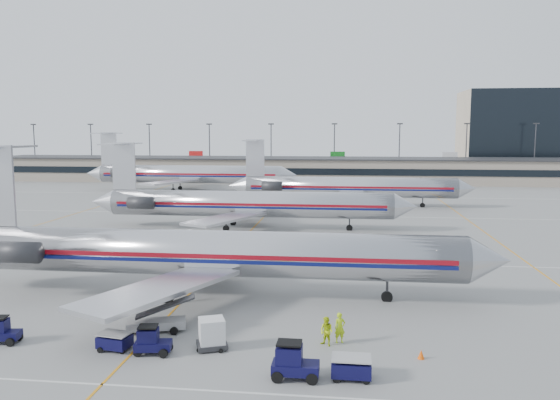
# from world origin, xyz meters

# --- Properties ---
(ground) EXTENTS (260.00, 260.00, 0.00)m
(ground) POSITION_xyz_m (0.00, 0.00, 0.00)
(ground) COLOR gray
(ground) RESTS_ON ground
(apron_markings) EXTENTS (160.00, 0.15, 0.02)m
(apron_markings) POSITION_xyz_m (0.00, 10.00, 0.01)
(apron_markings) COLOR silver
(apron_markings) RESTS_ON ground
(terminal) EXTENTS (162.00, 17.00, 6.25)m
(terminal) POSITION_xyz_m (0.00, 97.97, 3.16)
(terminal) COLOR gray
(terminal) RESTS_ON ground
(light_mast_row) EXTENTS (163.60, 0.40, 15.28)m
(light_mast_row) POSITION_xyz_m (0.00, 112.00, 8.58)
(light_mast_row) COLOR #38383D
(light_mast_row) RESTS_ON ground
(distant_building) EXTENTS (30.00, 20.00, 25.00)m
(distant_building) POSITION_xyz_m (62.00, 128.00, 12.50)
(distant_building) COLOR tan
(distant_building) RESTS_ON ground
(jet_foreground) EXTENTS (45.07, 26.54, 11.80)m
(jet_foreground) POSITION_xyz_m (0.95, -2.33, 3.42)
(jet_foreground) COLOR silver
(jet_foreground) RESTS_ON ground
(jet_second_row) EXTENTS (43.79, 25.78, 11.46)m
(jet_second_row) POSITION_xyz_m (-1.25, 27.66, 3.33)
(jet_second_row) COLOR silver
(jet_second_row) RESTS_ON ground
(jet_third_row) EXTENTS (42.49, 26.14, 11.62)m
(jet_third_row) POSITION_xyz_m (12.09, 51.51, 3.37)
(jet_third_row) COLOR silver
(jet_third_row) RESTS_ON ground
(jet_back_row) EXTENTS (46.98, 28.90, 12.85)m
(jet_back_row) POSITION_xyz_m (-22.37, 72.26, 3.73)
(jet_back_row) COLOR silver
(jet_back_row) RESTS_ON ground
(tug_left) EXTENTS (2.14, 1.30, 1.64)m
(tug_left) POSITION_xyz_m (-8.49, -13.45, 0.75)
(tug_left) COLOR black
(tug_left) RESTS_ON ground
(tug_center) EXTENTS (2.20, 1.33, 1.68)m
(tug_center) POSITION_xyz_m (1.14, -13.99, 0.77)
(tug_center) COLOR black
(tug_center) RESTS_ON ground
(tug_right) EXTENTS (2.45, 1.31, 1.98)m
(tug_right) POSITION_xyz_m (9.55, -16.20, 0.90)
(tug_right) COLOR black
(tug_right) RESTS_ON ground
(cart_inner) EXTENTS (1.98, 1.52, 1.03)m
(cart_inner) POSITION_xyz_m (-1.20, -13.66, 0.55)
(cart_inner) COLOR black
(cart_inner) RESTS_ON ground
(cart_outer) EXTENTS (2.05, 1.41, 1.16)m
(cart_outer) POSITION_xyz_m (12.56, -15.80, 0.62)
(cart_outer) COLOR black
(cart_outer) RESTS_ON ground
(uld_container) EXTENTS (2.13, 1.97, 1.82)m
(uld_container) POSITION_xyz_m (4.44, -12.80, 0.92)
(uld_container) COLOR #2D2D30
(uld_container) RESTS_ON ground
(belt_loader) EXTENTS (4.51, 2.31, 2.30)m
(belt_loader) POSITION_xyz_m (0.28, -10.39, 0.62)
(belt_loader) COLOR #A0A0A0
(belt_loader) RESTS_ON ground
(ramp_worker_near) EXTENTS (0.79, 0.64, 1.86)m
(ramp_worker_near) POSITION_xyz_m (11.92, -10.95, 0.93)
(ramp_worker_near) COLOR #ACD514
(ramp_worker_near) RESTS_ON ground
(ramp_worker_far) EXTENTS (1.08, 1.02, 1.76)m
(ramp_worker_far) POSITION_xyz_m (11.14, -11.53, 0.88)
(ramp_worker_far) COLOR #C2DC14
(ramp_worker_far) RESTS_ON ground
(cone_right) EXTENTS (0.49, 0.49, 0.53)m
(cone_right) POSITION_xyz_m (16.51, -12.83, 0.26)
(cone_right) COLOR #FD5508
(cone_right) RESTS_ON ground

